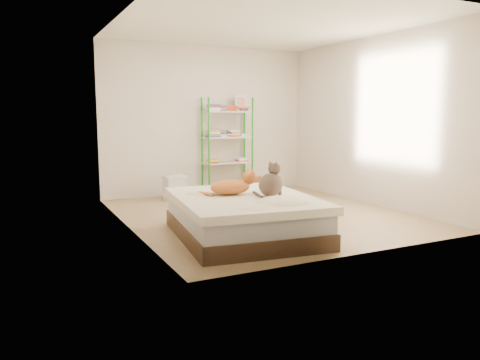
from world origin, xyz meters
TOP-DOWN VIEW (x-y plane):
  - room at (0.00, 0.00)m, footprint 3.81×4.21m
  - bed at (-0.80, -0.97)m, footprint 1.71×2.04m
  - orange_cat at (-0.90, -0.80)m, footprint 0.59×0.36m
  - grey_cat at (-0.53, -1.11)m, footprint 0.43×0.40m
  - shelf_unit at (0.31, 1.88)m, footprint 0.88×0.36m
  - cardboard_box at (0.34, 0.85)m, footprint 0.57×0.56m
  - white_bin at (-0.78, 1.63)m, footprint 0.37×0.33m

SIDE VIEW (x-z plane):
  - cardboard_box at x=0.34m, z-range -0.03..0.39m
  - white_bin at x=-0.78m, z-range 0.00..0.41m
  - bed at x=-0.80m, z-range 0.00..0.48m
  - orange_cat at x=-0.90m, z-range 0.48..0.70m
  - grey_cat at x=-0.53m, z-range 0.48..0.86m
  - shelf_unit at x=0.31m, z-range 0.00..1.74m
  - room at x=0.00m, z-range 0.00..2.61m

